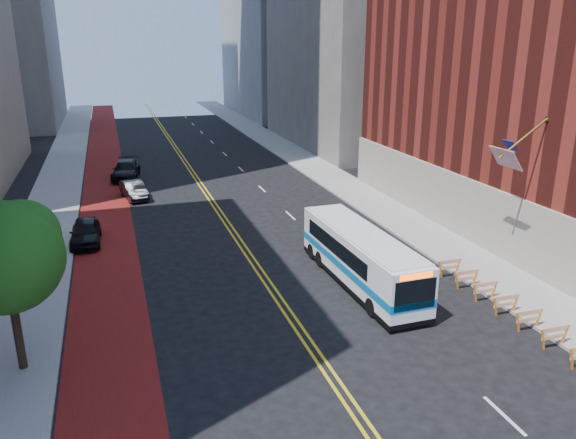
% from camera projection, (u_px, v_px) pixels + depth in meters
% --- Properties ---
extents(ground, '(160.00, 160.00, 0.00)m').
position_uv_depth(ground, '(352.00, 407.00, 19.72)').
color(ground, black).
rests_on(ground, ground).
extents(sidewalk_left, '(4.00, 140.00, 0.15)m').
position_uv_depth(sidewalk_left, '(53.00, 205.00, 43.44)').
color(sidewalk_left, gray).
rests_on(sidewalk_left, ground).
extents(sidewalk_right, '(4.00, 140.00, 0.15)m').
position_uv_depth(sidewalk_right, '(339.00, 182.00, 50.36)').
color(sidewalk_right, gray).
rests_on(sidewalk_right, ground).
extents(bus_lane_paint, '(3.60, 140.00, 0.01)m').
position_uv_depth(bus_lane_paint, '(105.00, 201.00, 44.59)').
color(bus_lane_paint, maroon).
rests_on(bus_lane_paint, ground).
extents(center_line_inner, '(0.14, 140.00, 0.01)m').
position_uv_depth(center_line_inner, '(204.00, 193.00, 46.87)').
color(center_line_inner, gold).
rests_on(center_line_inner, ground).
extents(center_line_outer, '(0.14, 140.00, 0.01)m').
position_uv_depth(center_line_outer, '(209.00, 193.00, 46.97)').
color(center_line_outer, gold).
rests_on(center_line_outer, ground).
extents(lane_dashes, '(0.14, 98.20, 0.01)m').
position_uv_depth(lane_dashes, '(241.00, 169.00, 55.56)').
color(lane_dashes, silver).
rests_on(lane_dashes, ground).
extents(construction_barriers, '(1.42, 10.91, 1.00)m').
position_uv_depth(construction_barriers, '(517.00, 309.00, 25.39)').
color(construction_barriers, orange).
rests_on(construction_barriers, ground).
extents(street_tree, '(4.20, 4.20, 6.70)m').
position_uv_depth(street_tree, '(6.00, 253.00, 20.45)').
color(street_tree, black).
rests_on(street_tree, sidewalk_left).
extents(transit_bus, '(2.59, 10.68, 2.92)m').
position_uv_depth(transit_bus, '(360.00, 256.00, 29.24)').
color(transit_bus, white).
rests_on(transit_bus, ground).
extents(car_a, '(1.91, 4.49, 1.51)m').
position_uv_depth(car_a, '(85.00, 232.00, 35.27)').
color(car_a, black).
rests_on(car_a, ground).
extents(car_b, '(2.23, 4.43, 1.39)m').
position_uv_depth(car_b, '(134.00, 190.00, 45.23)').
color(car_b, black).
rests_on(car_b, ground).
extents(car_c, '(3.07, 5.78, 1.59)m').
position_uv_depth(car_c, '(126.00, 170.00, 51.64)').
color(car_c, black).
rests_on(car_c, ground).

